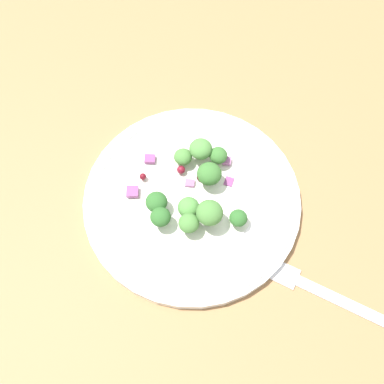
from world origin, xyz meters
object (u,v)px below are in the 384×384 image
plate (192,199)px  broccoli_floret_1 (218,156)px  broccoli_floret_0 (189,223)px  broccoli_floret_2 (161,217)px  fork (336,299)px

plate → broccoli_floret_1: 5.97cm
plate → broccoli_floret_0: 4.63cm
broccoli_floret_0 → broccoli_floret_2: 3.19cm
broccoli_floret_0 → broccoli_floret_1: (-9.02, 2.39, -0.18)cm
broccoli_floret_0 → fork: (5.61, 16.68, -2.89)cm
plate → broccoli_floret_2: 5.32cm
broccoli_floret_1 → fork: size_ratio=0.12×
broccoli_floret_0 → broccoli_floret_1: broccoli_floret_0 is taller
broccoli_floret_0 → plate: bearing=-178.2°
plate → broccoli_floret_0: size_ratio=10.94×
plate → broccoli_floret_1: broccoli_floret_1 is taller
broccoli_floret_2 → broccoli_floret_0: bearing=83.8°
broccoli_floret_1 → fork: bearing=44.3°
broccoli_floret_0 → broccoli_floret_1: 9.33cm
plate → broccoli_floret_2: broccoli_floret_2 is taller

